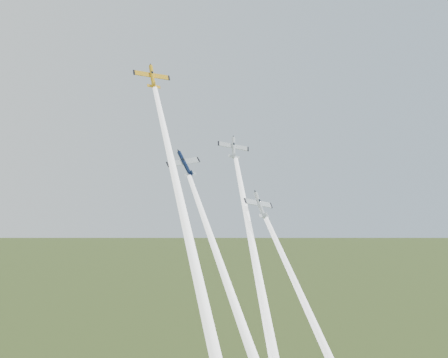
% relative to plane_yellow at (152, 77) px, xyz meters
% --- Properties ---
extents(plane_yellow, '(9.23, 6.92, 7.67)m').
position_rel_plane_yellow_xyz_m(plane_yellow, '(0.00, 0.00, 0.00)').
color(plane_yellow, gold).
extents(smoke_trail_yellow, '(11.86, 41.77, 61.23)m').
position_rel_plane_yellow_xyz_m(smoke_trail_yellow, '(-5.02, -21.45, -32.63)').
color(smoke_trail_yellow, white).
extents(plane_navy, '(8.95, 5.91, 8.53)m').
position_rel_plane_yellow_xyz_m(plane_navy, '(7.99, -0.02, -17.67)').
color(plane_navy, '#0C1838').
extents(smoke_trail_navy, '(3.84, 34.07, 48.85)m').
position_rel_plane_yellow_xyz_m(smoke_trail_navy, '(7.16, -17.85, -44.11)').
color(smoke_trail_navy, white).
extents(plane_silver_right, '(9.51, 7.16, 7.85)m').
position_rel_plane_yellow_xyz_m(plane_silver_right, '(20.98, -0.44, -13.69)').
color(plane_silver_right, silver).
extents(smoke_trail_silver_right, '(15.83, 33.44, 50.83)m').
position_rel_plane_yellow_xyz_m(smoke_trail_silver_right, '(13.78, -17.51, -41.12)').
color(smoke_trail_silver_right, white).
extents(plane_silver_low, '(8.59, 5.57, 8.12)m').
position_rel_plane_yellow_xyz_m(plane_silver_low, '(18.30, -12.47, -26.36)').
color(plane_silver_low, silver).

